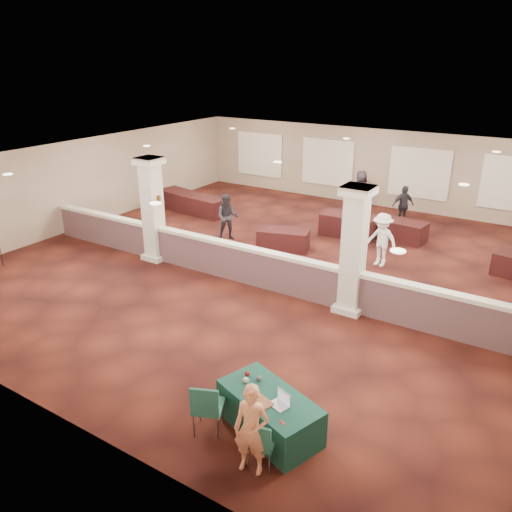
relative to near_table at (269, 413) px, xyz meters
The scene contains 31 objects.
ground 7.21m from the near_table, 119.07° to the left, with size 16.00×16.00×0.00m, color #471B11.
wall_back 14.77m from the near_table, 103.76° to the left, with size 16.00×0.04×3.20m, color #82705A.
wall_front 4.09m from the near_table, 154.05° to the right, with size 16.00×0.04×3.20m, color #82705A.
wall_left 13.17m from the near_table, 151.30° to the left, with size 0.04×16.00×3.20m, color #82705A.
ceiling 7.75m from the near_table, 119.07° to the left, with size 16.00×16.00×0.02m, color silver.
partition_wall 5.94m from the near_table, 126.12° to the left, with size 15.60×0.28×1.10m.
column_left 8.58m from the near_table, 145.58° to the left, with size 0.72×0.72×3.20m.
column_right 4.99m from the near_table, 95.95° to the left, with size 0.72×0.72×3.20m.
sconce_left 8.87m from the near_table, 146.62° to the left, with size 0.12×0.12×0.18m.
sconce_right 8.42m from the near_table, 144.48° to the left, with size 0.12×0.12×0.18m.
near_table is the anchor object (origin of this frame).
conf_chair_main 0.85m from the near_table, 68.84° to the right, with size 0.51×0.51×0.86m.
conf_chair_side 1.08m from the near_table, 142.73° to the right, with size 0.66×0.66×1.00m.
woman 1.02m from the near_table, 76.33° to the right, with size 0.55×0.36×1.52m, color #F39169.
far_table_front_left 12.61m from the near_table, 132.50° to the left, with size 1.80×0.90×0.73m, color black.
far_table_front_center 8.65m from the near_table, 117.58° to the left, with size 1.65×0.83×0.67m, color black.
far_table_back_left 13.79m from the near_table, 136.48° to the left, with size 1.83×0.91×0.74m, color black.
far_table_back_center 10.40m from the near_table, 105.01° to the left, with size 1.92×0.96×0.78m, color black.
far_table_back_right 10.64m from the near_table, 95.39° to the left, with size 1.70×0.85×0.69m, color black.
attendee_a 9.68m from the near_table, 129.29° to the left, with size 0.77×0.43×1.60m, color black.
attendee_b 8.08m from the near_table, 95.95° to the left, with size 1.06×0.48×1.65m, color white.
attendee_c 12.39m from the near_table, 96.81° to the left, with size 0.88×0.42×1.49m, color black.
attendee_d 13.77m from the near_table, 104.90° to the left, with size 0.80×0.43×1.63m, color black.
laptop_base 0.46m from the near_table, 28.96° to the right, with size 0.32×0.22×0.02m, color silver.
laptop_screen 0.56m from the near_table, ahead, with size 0.32×0.01×0.21m, color silver.
screen_glow 0.55m from the near_table, ahead, with size 0.29×0.00×0.18m, color #B1BED5.
knitting 0.44m from the near_table, 98.19° to the right, with size 0.39×0.29×0.03m, color #C75B1F.
yarn_cream 0.67m from the near_table, behind, with size 0.11×0.11×0.11m, color beige.
yarn_red 0.79m from the near_table, 156.42° to the left, with size 0.10×0.10×0.10m, color maroon.
yarn_grey 0.60m from the near_table, 145.57° to the left, with size 0.10×0.10×0.10m, color #4C4B50.
scissors 0.77m from the near_table, 42.80° to the right, with size 0.12×0.03×0.01m, color red.
Camera 1 is at (6.94, -12.21, 5.98)m, focal length 35.00 mm.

